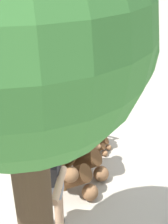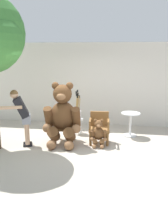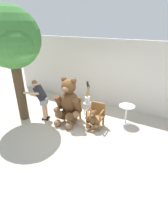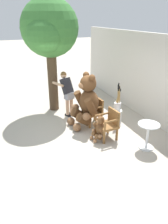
# 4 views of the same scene
# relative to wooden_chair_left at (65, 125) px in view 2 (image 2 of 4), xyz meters

# --- Properties ---
(ground_plane) EXTENTS (60.00, 60.00, 0.00)m
(ground_plane) POSITION_rel_wooden_chair_left_xyz_m (0.50, -0.49, -0.46)
(ground_plane) COLOR #B2A899
(back_wall) EXTENTS (10.00, 0.16, 2.80)m
(back_wall) POSITION_rel_wooden_chair_left_xyz_m (0.50, 1.91, 0.94)
(back_wall) COLOR beige
(back_wall) RESTS_ON ground
(wooden_chair_left) EXTENTS (0.60, 0.56, 0.86)m
(wooden_chair_left) POSITION_rel_wooden_chair_left_xyz_m (0.00, 0.00, 0.00)
(wooden_chair_left) COLOR brown
(wooden_chair_left) RESTS_ON ground
(wooden_chair_right) EXTENTS (0.60, 0.56, 0.86)m
(wooden_chair_right) POSITION_rel_wooden_chair_left_xyz_m (0.99, -0.00, 0.00)
(wooden_chair_right) COLOR brown
(wooden_chair_right) RESTS_ON ground
(teddy_bear_large) EXTENTS (1.03, 1.00, 1.71)m
(teddy_bear_large) POSITION_rel_wooden_chair_left_xyz_m (0.01, -0.27, 0.38)
(teddy_bear_large) COLOR brown
(teddy_bear_large) RESTS_ON ground
(teddy_bear_small) EXTENTS (0.45, 0.44, 0.75)m
(teddy_bear_small) POSITION_rel_wooden_chair_left_xyz_m (1.00, -0.28, -0.09)
(teddy_bear_small) COLOR brown
(teddy_bear_small) RESTS_ON ground
(person_visitor) EXTENTS (0.71, 0.66, 1.54)m
(person_visitor) POSITION_rel_wooden_chair_left_xyz_m (-1.02, -0.57, 0.45)
(person_visitor) COLOR black
(person_visitor) RESTS_ON ground
(white_stool) EXTENTS (0.34, 0.34, 0.46)m
(white_stool) POSITION_rel_wooden_chair_left_xyz_m (0.24, 0.71, -0.11)
(white_stool) COLOR silver
(white_stool) RESTS_ON ground
(brush_bucket) EXTENTS (0.22, 0.22, 0.91)m
(brush_bucket) POSITION_rel_wooden_chair_left_xyz_m (0.24, 0.71, 0.21)
(brush_bucket) COLOR white
(brush_bucket) RESTS_ON white_stool
(round_side_table) EXTENTS (0.56, 0.56, 0.72)m
(round_side_table) POSITION_rel_wooden_chair_left_xyz_m (1.86, 0.70, -0.01)
(round_side_table) COLOR silver
(round_side_table) RESTS_ON ground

